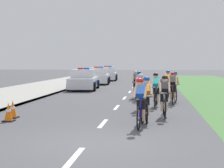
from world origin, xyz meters
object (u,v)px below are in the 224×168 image
object	(u,v)px
cyclist_fourth	(140,91)
cyclist_fifth	(156,89)
cyclist_sixth	(173,87)
cyclist_ninth	(167,83)
cyclist_second	(146,98)
cyclist_eighth	(174,86)
traffic_cone_far	(8,112)
police_car_nearest	(84,80)
cyclist_lead	(141,102)
police_car_second	(99,77)
cyclist_third	(164,95)
traffic_cone_near	(13,109)
police_car_third	(108,74)
cyclist_tenth	(136,84)
cyclist_seventh	(139,85)

from	to	relation	value
cyclist_fourth	cyclist_fifth	distance (m)	1.42
cyclist_sixth	cyclist_ninth	xyz separation A→B (m)	(-0.13, 3.44, 0.00)
cyclist_second	cyclist_sixth	distance (m)	5.36
cyclist_eighth	traffic_cone_far	xyz separation A→B (m)	(-5.88, -6.70, -0.48)
cyclist_sixth	police_car_nearest	bearing A→B (deg)	128.03
cyclist_lead	cyclist_sixth	size ratio (longest dim) A/B	1.00
police_car_second	traffic_cone_far	bearing A→B (deg)	-89.36
cyclist_fourth	traffic_cone_far	size ratio (longest dim) A/B	2.69
cyclist_lead	cyclist_third	size ratio (longest dim) A/B	1.00
police_car_nearest	traffic_cone_near	world-z (taller)	police_car_nearest
cyclist_eighth	police_car_third	xyz separation A→B (m)	(-6.10, 19.63, -0.11)
cyclist_sixth	cyclist_ninth	distance (m)	3.44
police_car_third	traffic_cone_far	world-z (taller)	police_car_third
traffic_cone_near	cyclist_tenth	bearing A→B (deg)	61.59
cyclist_lead	cyclist_sixth	distance (m)	6.38
cyclist_ninth	police_car_third	xyz separation A→B (m)	(-5.86, 17.14, -0.11)
cyclist_third	cyclist_eighth	bearing A→B (deg)	82.93
police_car_second	traffic_cone_far	world-z (taller)	police_car_second
cyclist_third	cyclist_seventh	bearing A→B (deg)	102.32
cyclist_sixth	cyclist_eighth	xyz separation A→B (m)	(0.11, 0.95, 0.00)
cyclist_fourth	cyclist_fifth	xyz separation A→B (m)	(0.66, 1.25, 0.00)
cyclist_eighth	traffic_cone_near	distance (m)	8.51
police_car_second	cyclist_sixth	bearing A→B (deg)	-67.32
cyclist_eighth	cyclist_ninth	xyz separation A→B (m)	(-0.24, 2.49, 0.00)
police_car_nearest	cyclist_second	bearing A→B (deg)	-69.49
police_car_nearest	cyclist_ninth	bearing A→B (deg)	-35.73
cyclist_second	cyclist_fourth	size ratio (longest dim) A/B	1.00
cyclist_seventh	police_car_nearest	distance (m)	7.75
cyclist_sixth	police_car_second	world-z (taller)	police_car_second
traffic_cone_near	cyclist_lead	bearing A→B (deg)	-14.56
cyclist_fourth	cyclist_seventh	bearing A→B (deg)	93.23
police_car_third	cyclist_sixth	bearing A→B (deg)	-73.78
police_car_second	cyclist_third	bearing A→B (deg)	-73.47
cyclist_tenth	police_car_nearest	world-z (taller)	police_car_nearest
cyclist_fifth	cyclist_tenth	world-z (taller)	same
cyclist_third	cyclist_seventh	world-z (taller)	same
cyclist_eighth	cyclist_tenth	xyz separation A→B (m)	(-2.02, 1.41, 0.00)
cyclist_third	police_car_nearest	world-z (taller)	police_car_nearest
police_car_third	cyclist_fourth	bearing A→B (deg)	-78.91
cyclist_lead	police_car_second	size ratio (longest dim) A/B	0.38
cyclist_lead	traffic_cone_far	bearing A→B (deg)	173.73
cyclist_fifth	cyclist_tenth	bearing A→B (deg)	107.23
cyclist_eighth	police_car_second	size ratio (longest dim) A/B	0.38
cyclist_third	cyclist_seventh	xyz separation A→B (m)	(-1.16, 5.32, 0.00)
cyclist_fifth	cyclist_sixth	world-z (taller)	same
cyclist_seventh	police_car_third	distance (m)	19.83
cyclist_ninth	police_car_second	distance (m)	12.36
cyclist_second	cyclist_third	distance (m)	1.30
cyclist_seventh	cyclist_eighth	world-z (taller)	same
cyclist_fifth	traffic_cone_near	size ratio (longest dim) A/B	2.69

